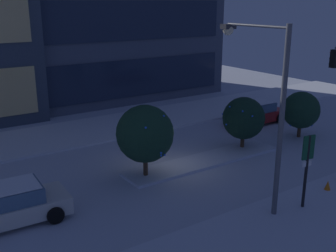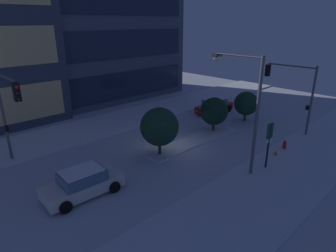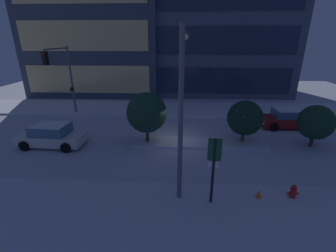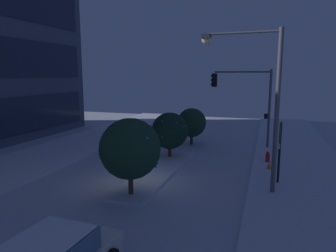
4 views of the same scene
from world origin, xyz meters
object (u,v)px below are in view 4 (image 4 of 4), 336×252
parking_info_sign (280,145)px  decorated_tree_median (170,131)px  street_lamp_arched (254,87)px  decorated_tree_left_of_median (130,149)px  car_far (148,133)px  traffic_light_corner_near_right (246,94)px  construction_cone (269,166)px  fire_hydrant (268,158)px  decorated_tree_right_of_median (192,123)px

parking_info_sign → decorated_tree_median: (2.98, 6.52, -0.19)m
street_lamp_arched → decorated_tree_left_of_median: 6.05m
parking_info_sign → car_far: bearing=-28.0°
traffic_light_corner_near_right → decorated_tree_median: traffic_light_corner_near_right is taller
construction_cone → decorated_tree_left_of_median: bearing=134.6°
car_far → parking_info_sign: (-7.40, -9.81, 1.30)m
car_far → construction_cone: (-5.24, -9.40, -0.44)m
traffic_light_corner_near_right → fire_hydrant: bearing=113.3°
traffic_light_corner_near_right → fire_hydrant: size_ratio=7.57×
decorated_tree_left_of_median → construction_cone: size_ratio=6.40×
traffic_light_corner_near_right → construction_cone: (-5.53, -1.82, -3.69)m
car_far → decorated_tree_left_of_median: bearing=16.9°
fire_hydrant → decorated_tree_right_of_median: (3.75, 5.68, 1.34)m
traffic_light_corner_near_right → decorated_tree_median: size_ratio=1.92×
fire_hydrant → construction_cone: (-1.52, -0.09, -0.09)m
construction_cone → car_far: bearing=60.9°
street_lamp_arched → decorated_tree_right_of_median: (8.77, 4.92, -3.11)m
street_lamp_arched → decorated_tree_right_of_median: street_lamp_arched is taller
car_far → decorated_tree_right_of_median: bearing=89.3°
street_lamp_arched → fire_hydrant: size_ratio=9.57×
street_lamp_arched → car_far: bearing=-43.4°
parking_info_sign → decorated_tree_median: bearing=-15.5°
car_far → parking_info_sign: bearing=51.8°
car_far → decorated_tree_right_of_median: decorated_tree_right_of_median is taller
decorated_tree_right_of_median → street_lamp_arched: bearing=-150.7°
decorated_tree_right_of_median → traffic_light_corner_near_right: bearing=-86.2°
fire_hydrant → decorated_tree_left_of_median: size_ratio=0.22×
parking_info_sign → decorated_tree_right_of_median: parking_info_sign is taller
car_far → decorated_tree_left_of_median: 11.63m
traffic_light_corner_near_right → street_lamp_arched: street_lamp_arched is taller
traffic_light_corner_near_right → construction_cone: size_ratio=10.48×
decorated_tree_median → decorated_tree_right_of_median: decorated_tree_median is taller
fire_hydrant → decorated_tree_right_of_median: bearing=56.6°
car_far → decorated_tree_median: (-4.43, -3.28, 1.11)m
car_far → fire_hydrant: (-3.72, -9.31, -0.34)m
decorated_tree_right_of_median → construction_cone: 7.95m
street_lamp_arched → decorated_tree_left_of_median: (-2.23, 4.96, -2.64)m
car_far → street_lamp_arched: (-8.74, -8.55, 4.10)m
decorated_tree_left_of_median → decorated_tree_median: bearing=2.6°
construction_cone → traffic_light_corner_near_right: bearing=18.2°
parking_info_sign → decorated_tree_left_of_median: decorated_tree_left_of_median is taller
decorated_tree_median → decorated_tree_right_of_median: bearing=-4.4°
traffic_light_corner_near_right → street_lamp_arched: bearing=96.1°
car_far → decorated_tree_median: size_ratio=1.45×
traffic_light_corner_near_right → fire_hydrant: (-4.02, -1.73, -3.60)m
parking_info_sign → decorated_tree_right_of_median: bearing=-41.2°
street_lamp_arched → decorated_tree_median: street_lamp_arched is taller
traffic_light_corner_near_right → decorated_tree_median: bearing=47.7°
traffic_light_corner_near_right → fire_hydrant: traffic_light_corner_near_right is taller
decorated_tree_left_of_median → construction_cone: decorated_tree_left_of_median is taller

